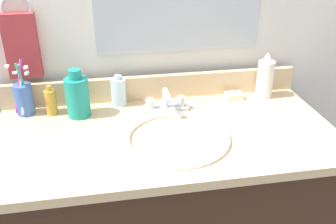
% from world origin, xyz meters
% --- Properties ---
extents(countertop, '(1.09, 0.54, 0.03)m').
position_xyz_m(countertop, '(0.00, 0.00, 0.82)').
color(countertop, '#D1B284').
rests_on(countertop, vanity_cabinet).
extents(backsplash, '(1.09, 0.02, 0.09)m').
position_xyz_m(backsplash, '(0.00, 0.26, 0.88)').
color(backsplash, '#D1B284').
rests_on(backsplash, countertop).
extents(back_wall, '(2.19, 0.04, 1.30)m').
position_xyz_m(back_wall, '(0.00, 0.32, 0.65)').
color(back_wall, silver).
rests_on(back_wall, ground_plane).
extents(towel_ring, '(0.10, 0.01, 0.10)m').
position_xyz_m(towel_ring, '(-0.45, 0.30, 1.18)').
color(towel_ring, silver).
extents(hand_towel, '(0.11, 0.04, 0.22)m').
position_xyz_m(hand_towel, '(-0.45, 0.28, 1.06)').
color(hand_towel, '#A53338').
extents(sink_basin, '(0.33, 0.33, 0.11)m').
position_xyz_m(sink_basin, '(0.03, -0.05, 0.81)').
color(sink_basin, white).
rests_on(sink_basin, countertop).
extents(faucet, '(0.16, 0.10, 0.08)m').
position_xyz_m(faucet, '(0.03, 0.15, 0.87)').
color(faucet, silver).
rests_on(faucet, countertop).
extents(bottle_mouthwash_teal, '(0.08, 0.08, 0.17)m').
position_xyz_m(bottle_mouthwash_teal, '(-0.27, 0.16, 0.91)').
color(bottle_mouthwash_teal, teal).
rests_on(bottle_mouthwash_teal, countertop).
extents(bottle_gel_clear, '(0.05, 0.05, 0.11)m').
position_xyz_m(bottle_gel_clear, '(-0.13, 0.22, 0.89)').
color(bottle_gel_clear, silver).
rests_on(bottle_gel_clear, countertop).
extents(bottle_lotion_white, '(0.06, 0.06, 0.17)m').
position_xyz_m(bottle_lotion_white, '(0.41, 0.20, 0.92)').
color(bottle_lotion_white, white).
rests_on(bottle_lotion_white, countertop).
extents(bottle_oil_amber, '(0.04, 0.04, 0.11)m').
position_xyz_m(bottle_oil_amber, '(-0.37, 0.19, 0.88)').
color(bottle_oil_amber, gold).
rests_on(bottle_oil_amber, countertop).
extents(cup_blue_plastic, '(0.07, 0.07, 0.20)m').
position_xyz_m(cup_blue_plastic, '(-0.45, 0.21, 0.90)').
color(cup_blue_plastic, '#3F66B7').
rests_on(cup_blue_plastic, countertop).
extents(soap_bar, '(0.06, 0.04, 0.02)m').
position_xyz_m(soap_bar, '(0.30, 0.20, 0.85)').
color(soap_bar, white).
rests_on(soap_bar, countertop).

